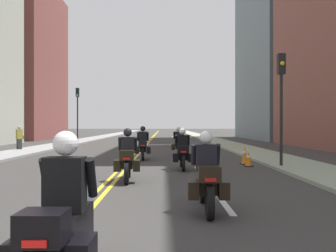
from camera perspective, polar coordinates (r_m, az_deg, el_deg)
The scene contains 19 objects.
ground_plane at distance 48.36m, azimuth -2.52°, elevation -1.88°, with size 264.00×264.00×0.00m, color #373633.
sidewalk_left at distance 49.09m, azimuth -10.78°, elevation -1.78°, with size 2.54×144.00×0.12m, color gray.
sidewalk_right at distance 48.64m, azimuth 5.82°, elevation -1.80°, with size 2.54×144.00×0.12m, color gray.
centreline_yellow_inner at distance 48.36m, azimuth -2.66°, elevation -1.88°, with size 0.12×132.00×0.01m, color yellow.
centreline_yellow_outer at distance 48.35m, azimuth -2.37°, elevation -1.88°, with size 0.12×132.00×0.01m, color yellow.
lane_dashes_white at distance 29.38m, azimuth 1.91°, elevation -3.17°, with size 0.14×56.40×0.01m.
building_left_2 at distance 50.94m, azimuth -20.48°, elevation 8.66°, with size 7.08×14.31×18.52m.
building_right_2 at distance 50.38m, azimuth 16.96°, elevation 13.88°, with size 8.80×18.22×27.35m.
motorcycle_0 at distance 4.12m, azimuth -15.38°, elevation -14.28°, with size 0.77×2.26×1.64m.
motorcycle_1 at distance 7.58m, azimuth 5.76°, elevation -7.82°, with size 0.77×2.14×1.58m.
motorcycle_2 at distance 11.66m, azimuth -6.04°, elevation -4.97°, with size 0.78×2.14×1.60m.
motorcycle_3 at distance 14.69m, azimuth 2.17°, elevation -3.93°, with size 0.76×2.26×1.58m.
motorcycle_4 at distance 18.85m, azimuth -3.77°, elevation -2.98°, with size 0.78×2.10×1.65m.
motorcycle_5 at distance 21.72m, azimuth 1.55°, elevation -2.62°, with size 0.78×2.16×1.60m.
traffic_cone_1 at distance 16.13m, azimuth 11.86°, elevation -4.77°, with size 0.35×0.35×0.64m.
traffic_cone_2 at distance 16.98m, azimuth 11.34°, elevation -4.21°, with size 0.38×0.38×0.83m.
traffic_light_near at distance 15.68m, azimuth 16.48°, elevation 5.31°, with size 0.28×0.38×4.49m.
traffic_light_far at distance 35.49m, azimuth -13.30°, elevation 2.96°, with size 0.28×0.38×5.04m.
pedestrian_1 at distance 26.82m, azimuth -21.22°, elevation -1.68°, with size 0.44×0.46×1.65m.
Camera 1 is at (1.59, -0.30, 1.69)m, focal length 41.02 mm.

